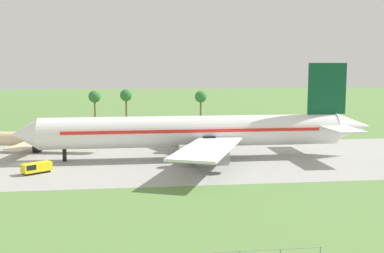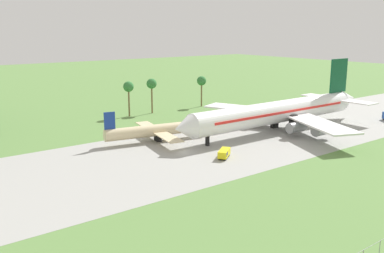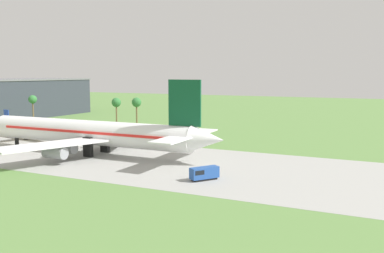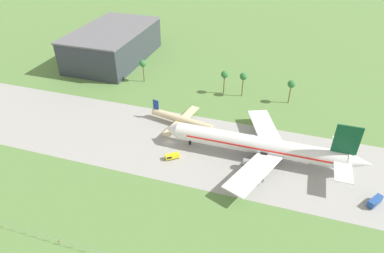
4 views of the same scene
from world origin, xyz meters
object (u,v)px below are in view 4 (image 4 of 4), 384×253
jet_airliner (262,146)px  no_stopping_sign (59,242)px  baggage_tug (172,156)px  catering_van (375,202)px  terminal_building (113,44)px  regional_aircraft (181,120)px

jet_airliner → no_stopping_sign: 74.60m
baggage_tug → catering_van: (69.80, -2.22, 0.35)m
terminal_building → jet_airliner: bearing=-34.9°
baggage_tug → no_stopping_sign: (-16.90, -45.80, -0.03)m
no_stopping_sign → terminal_building: bearing=111.6°
regional_aircraft → baggage_tug: size_ratio=5.35×
no_stopping_sign → jet_airliner: bearing=49.3°
jet_airliner → catering_van: bearing=-18.6°
catering_van → no_stopping_sign: bearing=-153.3°
jet_airliner → baggage_tug: jet_airliner is taller
jet_airliner → terminal_building: 119.50m
catering_van → no_stopping_sign: catering_van is taller
regional_aircraft → no_stopping_sign: 69.46m
regional_aircraft → terminal_building: (-62.39, 56.49, 6.40)m
baggage_tug → terminal_building: size_ratio=0.09×
baggage_tug → no_stopping_sign: bearing=-110.3°
baggage_tug → regional_aircraft: bearing=100.0°
catering_van → terminal_building: 158.69m
jet_airliner → regional_aircraft: (-35.62, 11.78, -2.75)m
no_stopping_sign → terminal_building: size_ratio=0.03×
regional_aircraft → catering_van: (73.76, -24.65, -1.54)m
baggage_tug → no_stopping_sign: 48.81m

